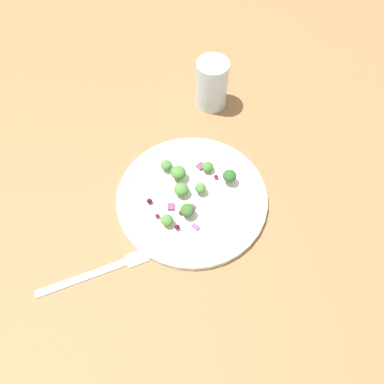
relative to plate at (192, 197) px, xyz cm
name	(u,v)px	position (x,y,z in cm)	size (l,w,h in cm)	color
ground_plane	(191,194)	(-1.65, 0.58, -1.86)	(180.00, 180.00, 2.00)	olive
plate	(192,197)	(0.00, 0.00, 0.00)	(27.02, 27.02, 1.70)	white
dressing_pool	(192,196)	(0.00, 0.00, 0.44)	(15.67, 15.67, 0.20)	white
broccoli_floret_0	(178,173)	(-4.41, -0.77, 2.38)	(2.74, 2.74, 2.78)	#8EB77A
broccoli_floret_1	(208,167)	(-3.88, 4.81, 1.64)	(2.11, 2.11, 2.14)	#9EC684
broccoli_floret_2	(167,220)	(3.47, -6.10, 1.85)	(2.12, 2.12, 2.14)	#8EB77A
broccoli_floret_3	(181,190)	(-1.11, -1.55, 1.98)	(2.59, 2.59, 2.62)	#ADD18E
broccoli_floret_4	(166,165)	(-7.15, -2.02, 1.83)	(2.12, 2.12, 2.14)	#8EB77A
broccoli_floret_5	(187,210)	(3.24, -2.27, 2.23)	(2.43, 2.43, 2.46)	#8EB77A
broccoli_floret_6	(229,176)	(-0.09, 7.34, 2.39)	(2.45, 2.45, 2.49)	#ADD18E
broccoli_floret_7	(200,188)	(-0.05, 1.64, 2.01)	(1.96, 1.96, 1.99)	#9EC684
cranberry_0	(157,216)	(1.63, -7.18, 1.16)	(0.77, 0.77, 0.77)	maroon
cranberry_1	(182,213)	(2.56, -3.05, 0.84)	(0.99, 0.99, 0.99)	maroon
cranberry_2	(216,178)	(-1.42, 5.47, 1.18)	(0.78, 0.78, 0.78)	maroon
cranberry_3	(177,227)	(5.02, -4.91, 1.29)	(0.88, 0.88, 0.88)	#4C0A14
cranberry_4	(149,199)	(-2.00, -7.41, 1.17)	(0.97, 0.97, 0.97)	#4C0A14
onion_bit_0	(201,166)	(-5.11, 3.98, 0.87)	(1.35, 1.23, 0.53)	#843D75
onion_bit_1	(196,227)	(6.00, -1.96, 0.65)	(0.82, 1.38, 0.46)	#934C84
onion_bit_2	(171,206)	(0.72, -4.32, 0.91)	(1.18, 1.32, 0.39)	#843D75
onion_bit_3	(229,178)	(-0.56, 7.65, 0.77)	(1.34, 0.87, 0.55)	#843D75
onion_bit_4	(193,207)	(2.26, -0.83, 0.85)	(0.92, 0.84, 0.40)	#843D75
fork	(100,271)	(6.51, -19.19, -0.61)	(2.52, 18.65, 0.50)	silver
water_glass	(212,84)	(-20.47, 13.28, 4.37)	(6.51, 6.51, 10.46)	silver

